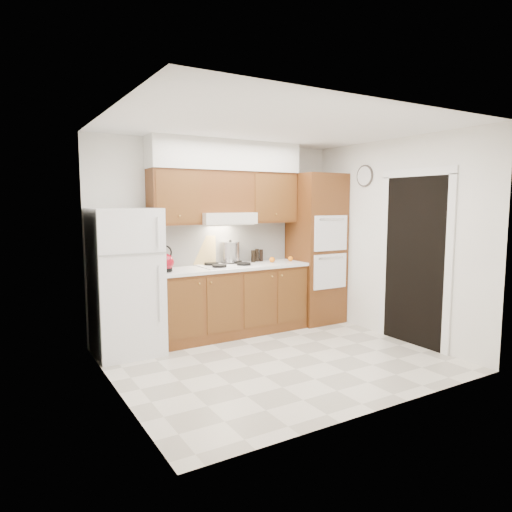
# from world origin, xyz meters

# --- Properties ---
(floor) EXTENTS (3.60, 3.60, 0.00)m
(floor) POSITION_xyz_m (0.00, 0.00, 0.00)
(floor) COLOR beige
(floor) RESTS_ON ground
(ceiling) EXTENTS (3.60, 3.60, 0.00)m
(ceiling) POSITION_xyz_m (0.00, 0.00, 2.60)
(ceiling) COLOR white
(ceiling) RESTS_ON wall_back
(wall_back) EXTENTS (3.60, 0.02, 2.60)m
(wall_back) POSITION_xyz_m (0.00, 1.50, 1.30)
(wall_back) COLOR white
(wall_back) RESTS_ON floor
(wall_left) EXTENTS (0.02, 3.00, 2.60)m
(wall_left) POSITION_xyz_m (-1.80, 0.00, 1.30)
(wall_left) COLOR white
(wall_left) RESTS_ON floor
(wall_right) EXTENTS (0.02, 3.00, 2.60)m
(wall_right) POSITION_xyz_m (1.80, 0.00, 1.30)
(wall_right) COLOR white
(wall_right) RESTS_ON floor
(fridge) EXTENTS (0.75, 0.72, 1.72)m
(fridge) POSITION_xyz_m (-1.41, 1.14, 0.86)
(fridge) COLOR white
(fridge) RESTS_ON floor
(base_cabinets) EXTENTS (2.11, 0.60, 0.90)m
(base_cabinets) POSITION_xyz_m (0.02, 1.20, 0.45)
(base_cabinets) COLOR brown
(base_cabinets) RESTS_ON floor
(countertop) EXTENTS (2.13, 0.62, 0.04)m
(countertop) POSITION_xyz_m (0.03, 1.19, 0.92)
(countertop) COLOR white
(countertop) RESTS_ON base_cabinets
(backsplash) EXTENTS (2.11, 0.03, 0.56)m
(backsplash) POSITION_xyz_m (0.02, 1.49, 1.22)
(backsplash) COLOR white
(backsplash) RESTS_ON countertop
(oven_cabinet) EXTENTS (0.70, 0.65, 2.20)m
(oven_cabinet) POSITION_xyz_m (1.44, 1.18, 1.10)
(oven_cabinet) COLOR brown
(oven_cabinet) RESTS_ON floor
(upper_cab_left) EXTENTS (0.63, 0.33, 0.70)m
(upper_cab_left) POSITION_xyz_m (-0.71, 1.33, 1.85)
(upper_cab_left) COLOR brown
(upper_cab_left) RESTS_ON wall_back
(upper_cab_right) EXTENTS (0.73, 0.33, 0.70)m
(upper_cab_right) POSITION_xyz_m (0.72, 1.33, 1.85)
(upper_cab_right) COLOR brown
(upper_cab_right) RESTS_ON wall_back
(range_hood) EXTENTS (0.75, 0.45, 0.15)m
(range_hood) POSITION_xyz_m (-0.02, 1.27, 1.57)
(range_hood) COLOR silver
(range_hood) RESTS_ON wall_back
(upper_cab_over_hood) EXTENTS (0.75, 0.33, 0.55)m
(upper_cab_over_hood) POSITION_xyz_m (-0.02, 1.33, 1.92)
(upper_cab_over_hood) COLOR brown
(upper_cab_over_hood) RESTS_ON range_hood
(soffit) EXTENTS (2.13, 0.36, 0.40)m
(soffit) POSITION_xyz_m (0.03, 1.32, 2.40)
(soffit) COLOR silver
(soffit) RESTS_ON wall_back
(cooktop) EXTENTS (0.74, 0.50, 0.01)m
(cooktop) POSITION_xyz_m (-0.02, 1.21, 0.95)
(cooktop) COLOR white
(cooktop) RESTS_ON countertop
(doorway) EXTENTS (0.02, 0.90, 2.10)m
(doorway) POSITION_xyz_m (1.79, -0.35, 1.05)
(doorway) COLOR black
(doorway) RESTS_ON floor
(wall_clock) EXTENTS (0.02, 0.30, 0.30)m
(wall_clock) POSITION_xyz_m (1.79, 0.55, 2.15)
(wall_clock) COLOR #3F3833
(wall_clock) RESTS_ON wall_right
(kettle) EXTENTS (0.28, 0.28, 0.22)m
(kettle) POSITION_xyz_m (-0.93, 1.11, 1.06)
(kettle) COLOR maroon
(kettle) RESTS_ON countertop
(cutting_board) EXTENTS (0.31, 0.21, 0.39)m
(cutting_board) POSITION_xyz_m (-0.25, 1.45, 1.14)
(cutting_board) COLOR #D9B56F
(cutting_board) RESTS_ON countertop
(stock_pot) EXTENTS (0.28, 0.28, 0.27)m
(stock_pot) POSITION_xyz_m (0.11, 1.38, 1.10)
(stock_pot) COLOR #AFAFB4
(stock_pot) RESTS_ON cooktop
(condiment_a) EXTENTS (0.05, 0.05, 0.18)m
(condiment_a) POSITION_xyz_m (0.55, 1.40, 1.03)
(condiment_a) COLOR black
(condiment_a) RESTS_ON countertop
(condiment_b) EXTENTS (0.07, 0.07, 0.17)m
(condiment_b) POSITION_xyz_m (0.62, 1.39, 1.03)
(condiment_b) COLOR black
(condiment_b) RESTS_ON countertop
(condiment_c) EXTENTS (0.08, 0.08, 0.17)m
(condiment_c) POSITION_xyz_m (0.46, 1.36, 1.03)
(condiment_c) COLOR black
(condiment_c) RESTS_ON countertop
(orange_near) EXTENTS (0.09, 0.09, 0.07)m
(orange_near) POSITION_xyz_m (0.98, 1.18, 0.98)
(orange_near) COLOR orange
(orange_near) RESTS_ON countertop
(orange_far) EXTENTS (0.08, 0.08, 0.08)m
(orange_far) POSITION_xyz_m (0.67, 1.19, 0.98)
(orange_far) COLOR orange
(orange_far) RESTS_ON countertop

